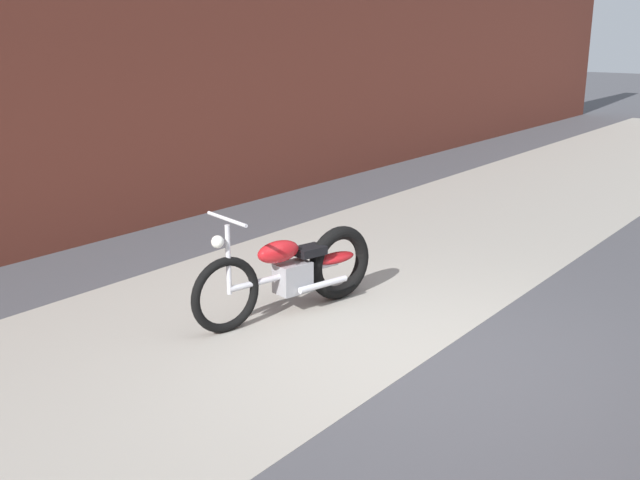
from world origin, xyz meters
TOP-DOWN VIEW (x-y plane):
  - ground_plane at (0.00, 0.00)m, footprint 80.00×80.00m
  - sidewalk_slab at (0.00, 1.75)m, footprint 36.00×3.50m
  - motorcycle_red at (0.27, 1.50)m, footprint 1.98×0.73m

SIDE VIEW (x-z plane):
  - ground_plane at x=0.00m, z-range 0.00..0.00m
  - sidewalk_slab at x=0.00m, z-range 0.00..0.01m
  - motorcycle_red at x=0.27m, z-range -0.12..0.91m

